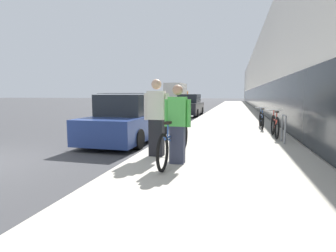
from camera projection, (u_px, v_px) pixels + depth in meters
sidewalk_slab at (233, 111)px, 24.52m from camera, size 4.23×70.00×0.15m
storefront_facade at (299, 77)px, 30.02m from camera, size 10.01×70.00×7.13m
tandem_bicycle at (175, 142)px, 5.92m from camera, size 0.52×2.87×0.92m
person_rider at (177, 124)px, 5.48m from camera, size 0.56×0.22×1.65m
person_bystander at (157, 118)px, 6.16m from camera, size 0.61×0.24×1.81m
bike_rack_hoop at (284, 126)px, 7.94m from camera, size 0.05×0.60×0.84m
cruiser_bike_nearest at (275, 126)px, 8.97m from camera, size 0.52×1.69×0.92m
cruiser_bike_middle at (261, 120)px, 11.29m from camera, size 0.52×1.75×0.90m
parked_sedan_curbside at (130, 120)px, 9.12m from camera, size 1.91×4.53×1.66m
vintage_roadster_curbside at (170, 117)px, 14.33m from camera, size 1.89×4.20×0.93m
parked_sedan_far at (189, 106)px, 20.06m from camera, size 1.74×4.64×1.63m
moving_truck at (176, 95)px, 36.51m from camera, size 2.38×6.15×3.13m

